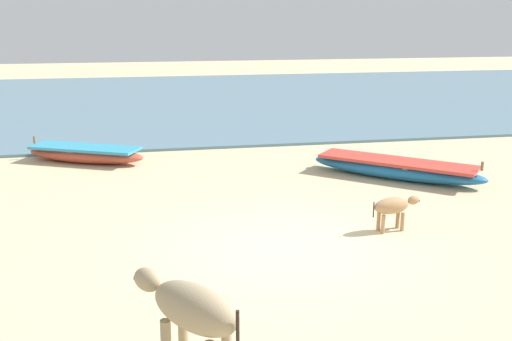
{
  "coord_description": "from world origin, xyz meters",
  "views": [
    {
      "loc": [
        -2.14,
        -8.73,
        3.71
      ],
      "look_at": [
        0.06,
        2.73,
        0.6
      ],
      "focal_mm": 41.13,
      "sensor_mm": 36.0,
      "label": 1
    }
  ],
  "objects_px": {
    "fishing_boat_2": "(85,154)",
    "cow_adult_dun": "(191,310)",
    "fishing_boat_4": "(396,168)",
    "calf_near_tan": "(393,207)"
  },
  "relations": [
    {
      "from": "fishing_boat_4",
      "to": "calf_near_tan",
      "type": "relative_size",
      "value": 3.89
    },
    {
      "from": "fishing_boat_4",
      "to": "cow_adult_dun",
      "type": "xyz_separation_m",
      "value": [
        -5.34,
        -6.83,
        0.5
      ]
    },
    {
      "from": "cow_adult_dun",
      "to": "fishing_boat_4",
      "type": "bearing_deg",
      "value": -76.41
    },
    {
      "from": "fishing_boat_2",
      "to": "fishing_boat_4",
      "type": "xyz_separation_m",
      "value": [
        7.26,
        -2.96,
        0.01
      ]
    },
    {
      "from": "fishing_boat_2",
      "to": "cow_adult_dun",
      "type": "height_order",
      "value": "cow_adult_dun"
    },
    {
      "from": "fishing_boat_4",
      "to": "calf_near_tan",
      "type": "distance_m",
      "value": 3.56
    },
    {
      "from": "fishing_boat_2",
      "to": "calf_near_tan",
      "type": "distance_m",
      "value": 8.46
    },
    {
      "from": "fishing_boat_4",
      "to": "cow_adult_dun",
      "type": "distance_m",
      "value": 8.68
    },
    {
      "from": "fishing_boat_4",
      "to": "cow_adult_dun",
      "type": "height_order",
      "value": "cow_adult_dun"
    },
    {
      "from": "cow_adult_dun",
      "to": "calf_near_tan",
      "type": "height_order",
      "value": "cow_adult_dun"
    }
  ]
}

